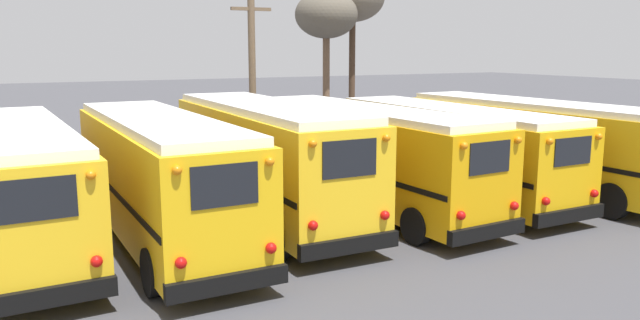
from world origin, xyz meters
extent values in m
plane|color=#424247|center=(0.00, 0.00, 0.00)|extent=(160.00, 160.00, 0.00)
cube|color=yellow|center=(-8.03, 0.18, 1.62)|extent=(2.82, 10.04, 2.51)
cube|color=white|center=(-8.03, 0.18, 2.97)|extent=(2.61, 9.64, 0.20)
cube|color=black|center=(-7.84, -4.83, 0.54)|extent=(2.50, 0.30, 0.36)
cube|color=black|center=(-7.84, -4.81, 2.31)|extent=(1.34, 0.08, 0.75)
sphere|color=red|center=(-6.93, -4.80, 1.05)|extent=(0.22, 0.22, 0.22)
sphere|color=orange|center=(-6.93, -4.80, 2.65)|extent=(0.18, 0.18, 0.18)
cube|color=black|center=(-6.80, 0.23, 1.43)|extent=(0.40, 9.75, 0.14)
cylinder|color=black|center=(-7.04, 3.90, 0.52)|extent=(0.32, 1.05, 1.04)
cylinder|color=black|center=(-6.75, -3.45, 0.52)|extent=(0.32, 1.05, 1.04)
cube|color=yellow|center=(-4.82, -0.63, 1.67)|extent=(2.54, 9.92, 2.64)
cube|color=white|center=(-4.82, -0.63, 3.08)|extent=(2.35, 9.52, 0.20)
cube|color=black|center=(-4.72, -5.61, 0.53)|extent=(2.40, 0.25, 0.36)
cube|color=black|center=(-4.72, -5.58, 2.39)|extent=(1.29, 0.06, 0.79)
sphere|color=red|center=(-5.60, -5.63, 1.07)|extent=(0.22, 0.22, 0.22)
sphere|color=orange|center=(-5.60, -5.63, 2.76)|extent=(0.18, 0.18, 0.18)
sphere|color=red|center=(-3.84, -5.60, 1.07)|extent=(0.22, 0.22, 0.22)
sphere|color=orange|center=(-3.84, -5.60, 2.76)|extent=(0.18, 0.18, 0.18)
cube|color=black|center=(-6.01, -0.65, 1.47)|extent=(0.22, 9.67, 0.14)
cube|color=black|center=(-3.64, -0.61, 1.47)|extent=(0.22, 9.67, 0.14)
cylinder|color=black|center=(-5.99, 2.98, 0.49)|extent=(0.30, 0.99, 0.99)
cylinder|color=black|center=(-3.80, 3.03, 0.49)|extent=(0.30, 0.99, 0.99)
cylinder|color=black|center=(-5.84, -4.29, 0.49)|extent=(0.30, 0.99, 0.99)
cylinder|color=black|center=(-3.65, -4.24, 0.49)|extent=(0.30, 0.99, 0.99)
cube|color=yellow|center=(-1.61, 0.12, 1.74)|extent=(2.43, 9.65, 2.75)
cube|color=white|center=(-1.61, 0.12, 3.22)|extent=(2.24, 9.26, 0.20)
cube|color=black|center=(-1.61, -4.74, 0.55)|extent=(2.48, 0.20, 0.36)
cube|color=black|center=(-1.61, -4.71, 2.50)|extent=(1.34, 0.03, 0.82)
sphere|color=red|center=(-2.52, -4.75, 1.13)|extent=(0.22, 0.22, 0.22)
sphere|color=orange|center=(-2.52, -4.75, 2.90)|extent=(0.18, 0.18, 0.18)
sphere|color=red|center=(-0.69, -4.75, 1.13)|extent=(0.22, 0.22, 0.22)
sphere|color=orange|center=(-0.69, -4.75, 2.90)|extent=(0.18, 0.18, 0.18)
cube|color=black|center=(-2.83, 0.12, 1.54)|extent=(0.03, 9.45, 0.14)
cube|color=black|center=(-0.38, 0.12, 1.54)|extent=(0.03, 9.45, 0.14)
cylinder|color=black|center=(-2.74, 3.65, 0.53)|extent=(0.28, 1.06, 1.06)
cylinder|color=black|center=(-0.47, 3.65, 0.53)|extent=(0.28, 1.06, 1.06)
cylinder|color=black|center=(-2.74, -3.40, 0.53)|extent=(0.28, 1.06, 1.06)
cylinder|color=black|center=(-0.47, -3.40, 0.53)|extent=(0.28, 1.06, 1.06)
cube|color=#E5A00C|center=(1.61, -0.01, 1.61)|extent=(2.95, 10.50, 2.56)
cube|color=white|center=(1.61, -0.01, 2.99)|extent=(2.74, 10.08, 0.20)
cube|color=black|center=(1.92, -5.23, 0.51)|extent=(2.39, 0.34, 0.36)
cube|color=black|center=(1.92, -5.21, 2.32)|extent=(1.28, 0.11, 0.77)
sphere|color=red|center=(1.04, -5.30, 1.04)|extent=(0.22, 0.22, 0.22)
sphere|color=orange|center=(1.04, -5.30, 2.67)|extent=(0.18, 0.18, 0.18)
sphere|color=red|center=(2.79, -5.19, 1.04)|extent=(0.22, 0.22, 0.22)
sphere|color=orange|center=(2.79, -5.19, 2.67)|extent=(0.18, 0.18, 0.18)
cube|color=black|center=(0.43, -0.08, 1.42)|extent=(0.63, 10.16, 0.14)
cube|color=black|center=(2.78, 0.06, 1.42)|extent=(0.63, 10.16, 0.14)
cylinder|color=black|center=(0.29, 3.81, 0.48)|extent=(0.34, 0.97, 0.96)
cylinder|color=black|center=(2.46, 3.94, 0.48)|extent=(0.34, 0.97, 0.96)
cylinder|color=black|center=(0.75, -3.96, 0.48)|extent=(0.34, 0.97, 0.96)
cylinder|color=black|center=(2.92, -3.83, 0.48)|extent=(0.34, 0.97, 0.96)
cube|color=#EAAA0F|center=(4.82, -0.04, 1.54)|extent=(2.59, 9.99, 2.44)
cube|color=white|center=(4.82, -0.04, 2.86)|extent=(2.39, 9.58, 0.20)
cube|color=black|center=(4.90, -5.05, 0.50)|extent=(2.49, 0.24, 0.36)
cube|color=black|center=(4.90, -5.03, 2.21)|extent=(1.34, 0.05, 0.73)
sphere|color=red|center=(3.99, -5.08, 0.99)|extent=(0.22, 0.22, 0.22)
sphere|color=orange|center=(3.99, -5.08, 2.54)|extent=(0.18, 0.18, 0.18)
sphere|color=red|center=(5.81, -5.05, 0.99)|extent=(0.22, 0.22, 0.22)
sphere|color=orange|center=(5.81, -5.05, 2.54)|extent=(0.18, 0.18, 0.18)
cube|color=black|center=(3.59, -0.06, 1.36)|extent=(0.17, 9.75, 0.14)
cube|color=black|center=(6.05, -0.02, 1.36)|extent=(0.17, 9.75, 0.14)
cylinder|color=black|center=(3.63, 3.62, 0.46)|extent=(0.29, 0.93, 0.92)
cylinder|color=black|center=(5.90, 3.65, 0.46)|extent=(0.29, 0.93, 0.92)
cylinder|color=black|center=(3.74, -3.73, 0.46)|extent=(0.29, 0.93, 0.92)
cylinder|color=black|center=(6.01, -3.70, 0.46)|extent=(0.29, 0.93, 0.92)
cube|color=yellow|center=(8.03, -0.60, 1.62)|extent=(2.93, 10.58, 2.50)
cube|color=white|center=(8.03, -0.60, 2.97)|extent=(2.72, 10.15, 0.20)
cube|color=black|center=(6.85, -0.67, 1.43)|extent=(0.60, 10.24, 0.14)
cube|color=black|center=(9.22, -0.53, 1.43)|extent=(0.60, 10.24, 0.14)
cylinder|color=black|center=(6.72, 3.26, 0.53)|extent=(0.34, 1.08, 1.06)
cylinder|color=black|center=(8.90, 3.39, 0.53)|extent=(0.34, 1.08, 1.06)
cylinder|color=black|center=(7.17, -4.59, 0.53)|extent=(0.34, 1.08, 1.06)
cylinder|color=brown|center=(1.56, 9.32, 3.69)|extent=(0.31, 0.31, 7.37)
cube|color=brown|center=(1.56, 9.32, 6.49)|extent=(1.80, 0.14, 0.14)
cylinder|color=brown|center=(10.10, 18.69, 2.90)|extent=(0.44, 0.44, 5.80)
ellipsoid|color=#5B5447|center=(10.10, 18.69, 6.88)|extent=(3.90, 3.90, 2.92)
cylinder|color=#473323|center=(12.54, 19.69, 3.46)|extent=(0.41, 0.41, 6.91)
cylinder|color=#939399|center=(-7.22, 6.36, 0.70)|extent=(0.06, 0.06, 1.40)
cylinder|color=#939399|center=(-4.81, 6.36, 0.70)|extent=(0.06, 0.06, 1.40)
cylinder|color=#939399|center=(-2.41, 6.36, 0.70)|extent=(0.06, 0.06, 1.40)
cylinder|color=#939399|center=(0.00, 6.36, 0.70)|extent=(0.06, 0.06, 1.40)
cylinder|color=#939399|center=(2.41, 6.36, 0.70)|extent=(0.06, 0.06, 1.40)
cylinder|color=#939399|center=(4.81, 6.36, 0.70)|extent=(0.06, 0.06, 1.40)
cylinder|color=#939399|center=(7.22, 6.36, 0.70)|extent=(0.06, 0.06, 1.40)
cylinder|color=#939399|center=(9.63, 6.36, 0.70)|extent=(0.06, 0.06, 1.40)
cylinder|color=#939399|center=(12.03, 6.36, 0.70)|extent=(0.06, 0.06, 1.40)
cylinder|color=#939399|center=(0.00, 6.36, 1.40)|extent=(24.07, 0.04, 0.04)
camera|label=1|loc=(-8.23, -16.24, 4.87)|focal=35.00mm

